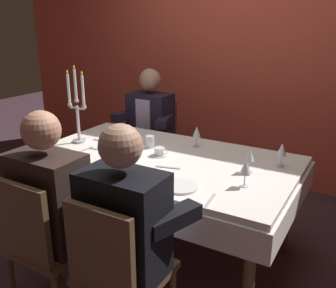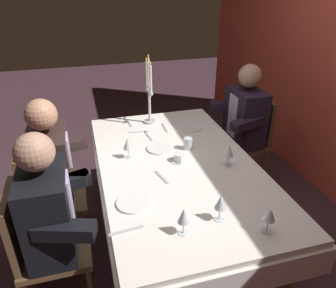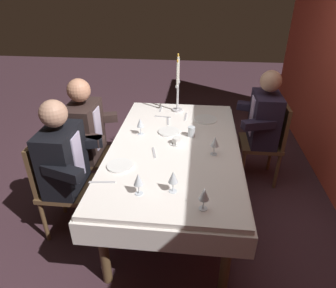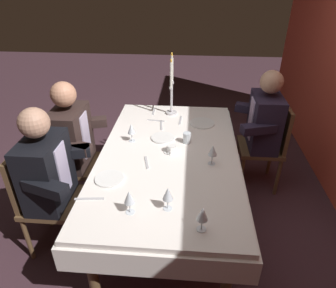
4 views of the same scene
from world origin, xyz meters
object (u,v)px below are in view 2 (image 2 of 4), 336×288
Objects in this scene: coffee_cup_0 at (179,158)px; seated_diner_1 at (50,167)px; wine_glass_2 at (221,203)px; wine_glass_4 at (229,151)px; dining_table at (177,177)px; seated_diner_2 at (47,213)px; wine_glass_1 at (270,214)px; wine_glass_0 at (184,216)px; seated_diner_0 at (246,116)px; dinner_plate_1 at (134,203)px; water_tumbler_0 at (188,144)px; wine_glass_3 at (128,144)px; dinner_plate_0 at (160,148)px; dinner_plate_2 at (189,127)px; candelabra at (149,96)px.

seated_diner_1 is at bearing -101.27° from coffee_cup_0.
wine_glass_2 is 0.60m from wine_glass_4.
seated_diner_2 is (0.31, -0.89, 0.11)m from dining_table.
wine_glass_1 is 0.13× the size of seated_diner_2.
seated_diner_0 reaches higher than wine_glass_0.
dinner_plate_1 is 2.21× the size of water_tumbler_0.
wine_glass_0 is 0.23m from wine_glass_2.
seated_diner_1 is (0.45, -1.77, 0.00)m from seated_diner_0.
wine_glass_0 is at bearing 61.96° from seated_diner_2.
wine_glass_3 is 0.13× the size of seated_diner_1.
seated_diner_1 reaches higher than wine_glass_3.
dinner_plate_0 is 0.22m from water_tumbler_0.
dinner_plate_2 is 0.72m from wine_glass_3.
candelabra is 0.50× the size of seated_diner_1.
dining_table is at bearing 2.51° from candelabra.
wine_glass_2 is 0.83m from water_tumbler_0.
dining_table is 0.28m from dinner_plate_0.
candelabra reaches higher than dinner_plate_2.
seated_diner_0 is (-0.48, 1.22, -0.12)m from wine_glass_3.
wine_glass_3 is at bearing -88.39° from water_tumbler_0.
seated_diner_2 is at bearing -96.93° from dinner_plate_1.
dining_table is 0.43m from wine_glass_4.
wine_glass_3 is 1.24× the size of coffee_cup_0.
seated_diner_2 is at bearing -61.31° from seated_diner_0.
seated_diner_0 is (-1.45, 0.64, -0.12)m from wine_glass_1.
wine_glass_2 is 1.24× the size of coffee_cup_0.
candelabra reaches higher than seated_diner_0.
seated_diner_2 is at bearing -70.55° from dining_table.
coffee_cup_0 reaches higher than dinner_plate_1.
wine_glass_0 is (1.24, -0.46, 0.11)m from dinner_plate_2.
coffee_cup_0 is at bearing 78.73° from seated_diner_1.
wine_glass_4 is (-0.52, 0.29, 0.00)m from wine_glass_2.
candelabra reaches higher than wine_glass_2.
wine_glass_1 and wine_glass_2 have the same top height.
dinner_plate_1 is at bearing -46.30° from dining_table.
wine_glass_4 is 0.13× the size of seated_diner_2.
dinner_plate_0 is 0.17× the size of seated_diner_0.
coffee_cup_0 is at bearing -53.99° from seated_diner_0.
wine_glass_4 is at bearing 109.33° from dinner_plate_1.
dinner_plate_2 is (-0.55, 0.28, 0.13)m from dining_table.
seated_diner_2 is (0.19, -1.22, -0.12)m from wine_glass_4.
wine_glass_2 and wine_glass_3 have the same top height.
water_tumbler_0 is at bearing 143.19° from dining_table.
seated_diner_0 reaches higher than dinner_plate_0.
dinner_plate_2 is at bearing 144.24° from dinner_plate_1.
wine_glass_1 is at bearing 15.75° from coffee_cup_0.
dinner_plate_1 and dinner_plate_2 have the same top height.
seated_diner_1 reaches higher than coffee_cup_0.
wine_glass_0 is 0.75m from coffee_cup_0.
dining_table is at bearing -36.81° from water_tumbler_0.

